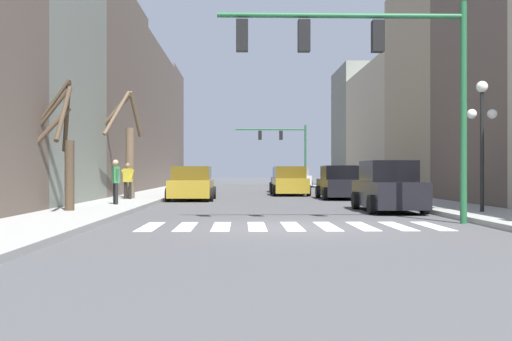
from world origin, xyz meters
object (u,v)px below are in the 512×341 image
at_px(pedestrian_near_right_corner, 376,175).
at_px(street_tree_right_far, 63,146).
at_px(traffic_signal_near, 371,58).
at_px(street_lamp_right_corner, 482,119).
at_px(car_parked_left_far, 298,178).
at_px(street_tree_right_near, 128,147).
at_px(car_driving_away_lane, 388,188).
at_px(pedestrian_on_left_sidewalk, 128,178).
at_px(car_parked_right_mid, 287,181).
at_px(pedestrian_on_right_sidewalk, 116,178).
at_px(traffic_signal_far, 284,142).
at_px(car_parked_right_near, 192,184).
at_px(car_parked_right_far, 290,182).
at_px(car_parked_left_mid, 341,184).

height_order(pedestrian_near_right_corner, street_tree_right_far, street_tree_right_far).
distance_m(traffic_signal_near, street_lamp_right_corner, 4.96).
height_order(car_parked_left_far, street_tree_right_near, street_tree_right_near).
height_order(car_driving_away_lane, pedestrian_on_left_sidewalk, pedestrian_on_left_sidewalk).
bearing_deg(car_driving_away_lane, car_parked_right_mid, 6.18).
distance_m(street_tree_right_far, street_tree_right_near, 8.73).
height_order(traffic_signal_near, pedestrian_on_right_sidewalk, traffic_signal_near).
xyz_separation_m(traffic_signal_far, car_parked_right_near, (-6.41, -26.28, -3.36)).
height_order(pedestrian_on_left_sidewalk, pedestrian_near_right_corner, pedestrian_near_right_corner).
bearing_deg(pedestrian_on_left_sidewalk, car_driving_away_lane, -5.48).
bearing_deg(car_parked_right_far, street_tree_right_far, 151.27).
relative_size(street_lamp_right_corner, pedestrian_on_left_sidewalk, 2.50).
bearing_deg(car_parked_right_near, car_driving_away_lane, -138.08).
bearing_deg(car_parked_left_mid, pedestrian_near_right_corner, -81.72).
bearing_deg(car_parked_left_far, street_tree_right_far, 162.18).
bearing_deg(car_parked_left_mid, street_tree_right_far, 135.34).
bearing_deg(pedestrian_on_left_sidewalk, street_tree_right_far, -67.30).
bearing_deg(street_tree_right_near, street_tree_right_far, -92.67).
distance_m(street_lamp_right_corner, car_parked_right_near, 14.73).
relative_size(car_parked_right_far, car_parked_right_mid, 0.92).
relative_size(car_parked_left_mid, pedestrian_on_left_sidewalk, 2.58).
distance_m(car_parked_left_far, car_parked_right_near, 24.69).
height_order(pedestrian_near_right_corner, pedestrian_on_right_sidewalk, pedestrian_near_right_corner).
bearing_deg(car_parked_right_mid, car_parked_right_near, 153.33).
distance_m(traffic_signal_far, street_tree_right_near, 29.03).
relative_size(pedestrian_near_right_corner, street_tree_right_near, 0.35).
xyz_separation_m(traffic_signal_far, car_parked_right_far, (-1.18, -20.63, -3.35)).
xyz_separation_m(street_lamp_right_corner, car_parked_left_far, (-2.45, 34.20, -2.24)).
xyz_separation_m(car_parked_right_near, street_tree_right_far, (-3.29, -9.89, 1.45)).
bearing_deg(street_tree_right_near, car_parked_right_far, 40.08).
xyz_separation_m(car_parked_right_far, car_parked_right_mid, (0.21, 5.17, -0.01)).
bearing_deg(car_parked_left_far, car_parked_right_mid, 170.98).
height_order(street_lamp_right_corner, street_tree_right_far, street_tree_right_far).
height_order(car_parked_left_mid, pedestrian_on_right_sidewalk, pedestrian_on_right_sidewalk).
height_order(street_lamp_right_corner, car_parked_right_far, street_lamp_right_corner).
distance_m(car_parked_left_mid, pedestrian_near_right_corner, 1.95).
bearing_deg(traffic_signal_far, car_parked_right_near, -103.72).
bearing_deg(car_parked_right_far, pedestrian_on_right_sidewalk, 147.45).
relative_size(car_parked_right_mid, street_tree_right_near, 0.90).
distance_m(car_parked_left_far, pedestrian_on_right_sidewalk, 31.38).
xyz_separation_m(car_parked_right_mid, pedestrian_on_left_sidewalk, (-8.17, -12.75, 0.33)).
height_order(street_lamp_right_corner, pedestrian_on_left_sidewalk, street_lamp_right_corner).
xyz_separation_m(car_parked_left_far, car_parked_left_mid, (-0.04, -22.60, -0.02)).
distance_m(traffic_signal_far, pedestrian_on_right_sidewalk, 33.84).
xyz_separation_m(car_parked_right_near, pedestrian_near_right_corner, (9.30, 1.22, 0.43)).
bearing_deg(pedestrian_on_right_sidewalk, street_tree_right_far, 139.74).
xyz_separation_m(traffic_signal_near, car_parked_right_near, (-5.87, 13.20, -3.66)).
bearing_deg(car_parked_right_near, car_parked_left_far, -17.57).
relative_size(traffic_signal_far, pedestrian_near_right_corner, 3.73).
bearing_deg(car_parked_right_mid, car_parked_left_mid, -168.68).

